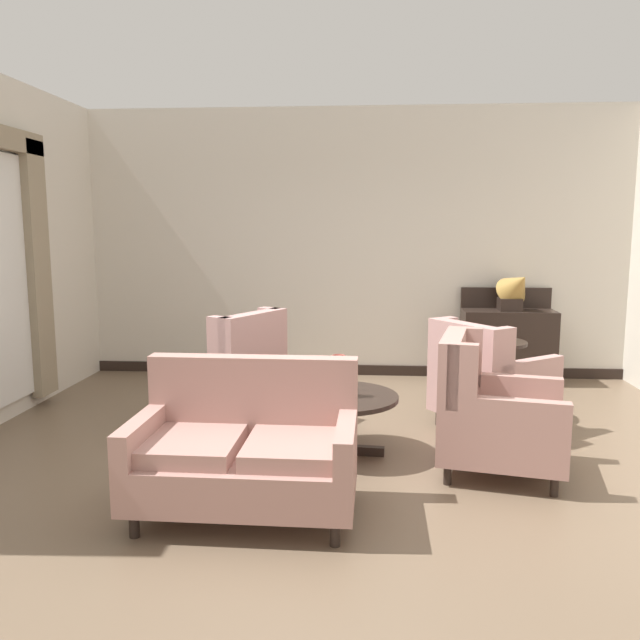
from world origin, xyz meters
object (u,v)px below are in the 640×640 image
at_px(armchair_beside_settee, 488,382).
at_px(armchair_far_left, 233,377).
at_px(settee, 246,451).
at_px(sideboard, 508,341).
at_px(armchair_near_window, 490,415).
at_px(side_table, 494,371).
at_px(porcelain_vase, 339,378).
at_px(gramophone, 516,288).
at_px(coffee_table, 338,405).

distance_m(armchair_beside_settee, armchair_far_left, 2.23).
bearing_deg(armchair_far_left, settee, 42.40).
bearing_deg(settee, sideboard, 57.22).
relative_size(armchair_far_left, armchair_near_window, 1.07).
xyz_separation_m(armchair_far_left, armchair_near_window, (2.06, -0.95, -0.02)).
xyz_separation_m(armchair_beside_settee, side_table, (0.12, 0.36, 0.02)).
distance_m(porcelain_vase, gramophone, 3.06).
bearing_deg(porcelain_vase, armchair_near_window, -12.84).
relative_size(armchair_beside_settee, armchair_far_left, 1.07).
bearing_deg(armchair_far_left, side_table, 127.82).
xyz_separation_m(side_table, sideboard, (0.42, 1.37, 0.04)).
distance_m(side_table, sideboard, 1.43).
bearing_deg(sideboard, porcelain_vase, -126.12).
height_order(side_table, gramophone, gramophone).
height_order(coffee_table, side_table, side_table).
relative_size(coffee_table, porcelain_vase, 2.88).
distance_m(porcelain_vase, side_table, 1.78).
xyz_separation_m(settee, side_table, (1.91, 2.13, 0.04)).
distance_m(porcelain_vase, armchair_beside_settee, 1.48).
xyz_separation_m(armchair_beside_settee, gramophone, (0.59, 1.64, 0.67)).
xyz_separation_m(settee, gramophone, (2.38, 3.41, 0.70)).
relative_size(side_table, sideboard, 0.68).
xyz_separation_m(coffee_table, side_table, (1.39, 1.06, 0.05)).
relative_size(porcelain_vase, armchair_near_window, 0.32).
xyz_separation_m(armchair_beside_settee, armchair_far_left, (-2.23, -0.04, 0.02)).
xyz_separation_m(porcelain_vase, settee, (-0.53, -1.03, -0.22)).
relative_size(settee, gramophone, 2.43).
relative_size(armchair_beside_settee, armchair_near_window, 1.14).
height_order(porcelain_vase, sideboard, sideboard).
bearing_deg(sideboard, side_table, -106.92).
distance_m(coffee_table, armchair_near_window, 1.14).
distance_m(armchair_near_window, gramophone, 2.82).
height_order(coffee_table, armchair_near_window, armchair_near_window).
bearing_deg(gramophone, coffee_table, -128.43).
relative_size(settee, side_table, 1.89).
bearing_deg(settee, porcelain_vase, 63.86).
relative_size(coffee_table, sideboard, 0.87).
height_order(settee, side_table, settee).
bearing_deg(settee, gramophone, 55.95).
relative_size(coffee_table, gramophone, 1.65).
relative_size(armchair_beside_settee, side_table, 1.59).
height_order(coffee_table, gramophone, gramophone).
distance_m(settee, armchair_near_window, 1.80).
relative_size(coffee_table, armchair_beside_settee, 0.81).
distance_m(porcelain_vase, armchair_far_left, 1.21).
relative_size(side_table, gramophone, 1.29).
xyz_separation_m(armchair_near_window, sideboard, (0.71, 2.72, 0.05)).
distance_m(settee, sideboard, 4.21).
xyz_separation_m(armchair_far_left, gramophone, (2.82, 1.68, 0.65)).
distance_m(coffee_table, settee, 1.19).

